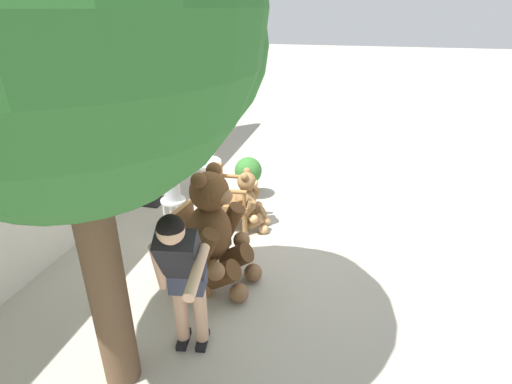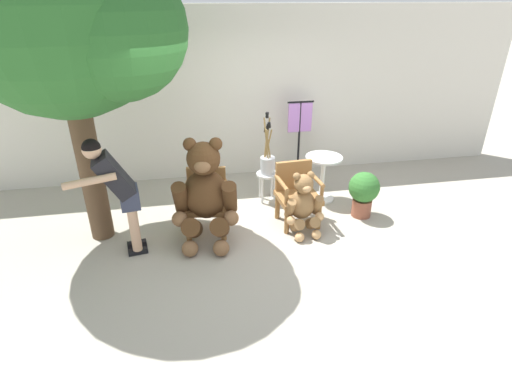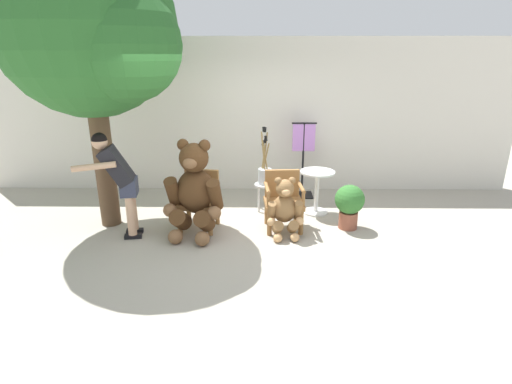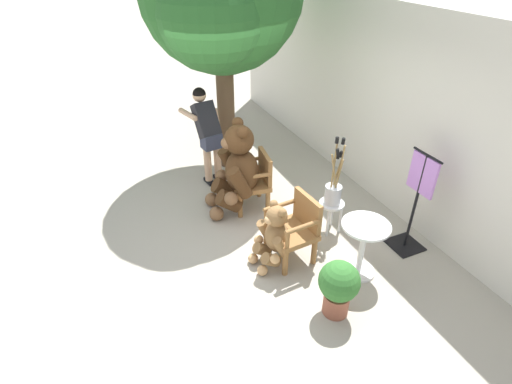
# 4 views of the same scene
# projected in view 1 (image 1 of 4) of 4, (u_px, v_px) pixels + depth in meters

# --- Properties ---
(ground_plane) EXTENTS (60.00, 60.00, 0.00)m
(ground_plane) POSITION_uv_depth(u_px,v_px,m) (252.00, 254.00, 5.06)
(ground_plane) COLOR #A8A091
(back_wall) EXTENTS (10.00, 0.16, 2.80)m
(back_wall) POSITION_uv_depth(u_px,v_px,m) (66.00, 134.00, 5.00)
(back_wall) COLOR silver
(back_wall) RESTS_ON ground
(wooden_chair_left) EXTENTS (0.63, 0.60, 0.86)m
(wooden_chair_left) POSITION_uv_depth(u_px,v_px,m) (194.00, 244.00, 4.43)
(wooden_chair_left) COLOR olive
(wooden_chair_left) RESTS_ON ground
(wooden_chair_right) EXTENTS (0.60, 0.56, 0.86)m
(wooden_chair_right) POSITION_uv_depth(u_px,v_px,m) (229.00, 196.00, 5.53)
(wooden_chair_right) COLOR olive
(wooden_chair_right) RESTS_ON ground
(teddy_bear_large) EXTENTS (0.85, 0.84, 1.39)m
(teddy_bear_large) POSITION_uv_depth(u_px,v_px,m) (215.00, 230.00, 4.26)
(teddy_bear_large) COLOR #4C3019
(teddy_bear_large) RESTS_ON ground
(teddy_bear_small) EXTENTS (0.52, 0.51, 0.87)m
(teddy_bear_small) POSITION_uv_depth(u_px,v_px,m) (249.00, 201.00, 5.49)
(teddy_bear_small) COLOR olive
(teddy_bear_small) RESTS_ON ground
(person_visitor) EXTENTS (0.77, 0.56, 1.52)m
(person_visitor) POSITION_uv_depth(u_px,v_px,m) (183.00, 270.00, 3.25)
(person_visitor) COLOR black
(person_visitor) RESTS_ON ground
(white_stool) EXTENTS (0.34, 0.34, 0.46)m
(white_stool) POSITION_uv_depth(u_px,v_px,m) (174.00, 206.00, 5.49)
(white_stool) COLOR silver
(white_stool) RESTS_ON ground
(brush_bucket) EXTENTS (0.22, 0.22, 0.96)m
(brush_bucket) POSITION_uv_depth(u_px,v_px,m) (171.00, 186.00, 5.36)
(brush_bucket) COLOR silver
(brush_bucket) RESTS_ON white_stool
(round_side_table) EXTENTS (0.56, 0.56, 0.72)m
(round_side_table) POSITION_uv_depth(u_px,v_px,m) (204.00, 178.00, 6.17)
(round_side_table) COLOR white
(round_side_table) RESTS_ON ground
(patio_tree) EXTENTS (2.53, 2.41, 4.06)m
(patio_tree) POSITION_uv_depth(u_px,v_px,m) (76.00, 19.00, 2.30)
(patio_tree) COLOR brown
(patio_tree) RESTS_ON ground
(potted_plant) EXTENTS (0.44, 0.44, 0.68)m
(potted_plant) POSITION_uv_depth(u_px,v_px,m) (248.00, 174.00, 6.42)
(potted_plant) COLOR brown
(potted_plant) RESTS_ON ground
(clothing_display_stand) EXTENTS (0.44, 0.40, 1.36)m
(clothing_display_stand) POSITION_uv_depth(u_px,v_px,m) (146.00, 160.00, 6.11)
(clothing_display_stand) COLOR black
(clothing_display_stand) RESTS_ON ground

